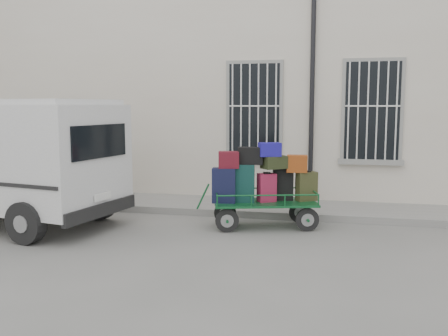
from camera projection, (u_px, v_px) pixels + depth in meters
name	position (u px, v px, depth m)	size (l,w,h in m)	color
ground	(249.00, 235.00, 9.17)	(80.00, 80.00, 0.00)	slate
building	(283.00, 83.00, 14.12)	(24.00, 5.15, 6.00)	beige
sidewalk	(266.00, 208.00, 11.29)	(24.00, 1.70, 0.15)	slate
luggage_cart	(262.00, 184.00, 9.66)	(2.36, 1.39, 1.66)	black
van	(1.00, 153.00, 9.96)	(5.21, 2.94, 2.48)	silver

